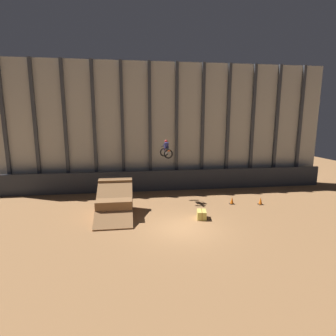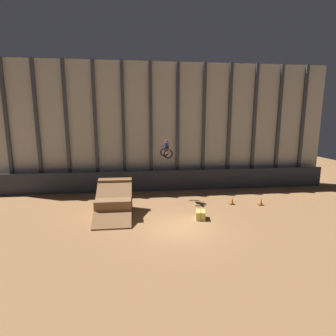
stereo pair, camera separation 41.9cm
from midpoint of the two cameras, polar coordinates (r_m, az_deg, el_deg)
The scene contains 8 objects.
ground_plane at distance 16.59m, azimuth 2.49°, elevation -12.94°, with size 60.00×60.00×0.00m, color #996B42.
arena_back_wall at distance 25.12m, azimuth -1.55°, elevation 8.91°, with size 32.00×0.40×11.81m.
lower_barrier at distance 24.65m, azimuth -1.20°, elevation -2.73°, with size 31.36×0.20×1.92m.
dirt_ramp at distance 19.03m, azimuth -12.06°, elevation -7.38°, with size 2.44×4.22×2.42m.
rider_bike_solo at distance 21.11m, azimuth -0.96°, elevation 3.89°, with size 0.90×1.78×1.45m.
traffic_cone_near_ramp at distance 21.95m, azimuth 18.97°, elevation -6.82°, with size 0.36×0.36×0.58m.
traffic_cone_arena_edge at distance 21.46m, azimuth 13.21°, elevation -6.90°, with size 0.36×0.36×0.58m.
hay_bale_trackside at distance 18.06m, azimuth 6.66°, elevation -10.04°, with size 0.76×1.00×0.57m.
Camera 1 is at (-2.99, -14.94, 6.59)m, focal length 28.00 mm.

